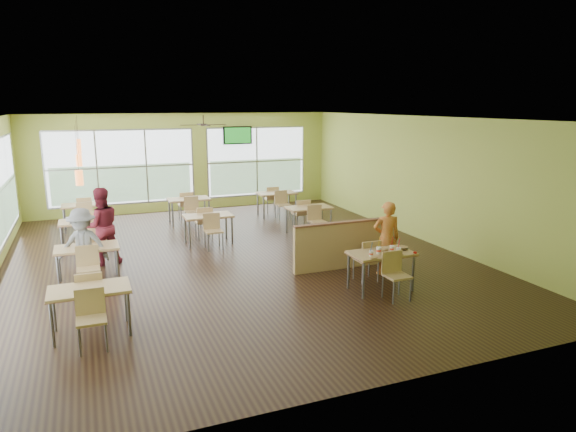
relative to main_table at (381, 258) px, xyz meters
The scene contains 20 objects.
room 3.73m from the main_table, 123.69° to the left, with size 12.00×12.04×3.20m.
window_bays 7.70m from the main_table, 127.41° to the left, with size 9.24×10.24×2.38m.
main_table is the anchor object (origin of this frame).
half_wall_divider 1.45m from the main_table, 90.00° to the left, with size 2.40×0.14×1.04m.
dining_tables 5.61m from the main_table, 122.91° to the left, with size 6.92×8.72×0.87m.
pendant_lights 6.62m from the main_table, 144.75° to the left, with size 0.11×7.31×0.86m.
ceiling_fan 6.73m from the main_table, 108.43° to the left, with size 1.25×1.25×0.29m.
tv_backwall 9.08m from the main_table, 91.29° to the left, with size 1.00×0.07×0.60m.
man_plaid 0.98m from the main_table, 52.00° to the left, with size 0.57×0.37×1.55m, color #CE4616.
patron_maroon 6.12m from the main_table, 142.97° to the left, with size 0.84×0.66×1.73m, color maroon.
patron_grey 5.82m from the main_table, 154.83° to the left, with size 0.99×0.57×1.53m, color slate.
cup_blue 0.42m from the main_table, 151.79° to the right, with size 0.08×0.08×0.29m.
cup_yellow 0.24m from the main_table, 144.67° to the right, with size 0.10×0.10×0.36m.
cup_red_near 0.27m from the main_table, 18.02° to the right, with size 0.09×0.09×0.33m.
cup_red_far 0.37m from the main_table, 43.62° to the right, with size 0.09×0.09×0.33m.
food_basket 0.50m from the main_table, ahead, with size 0.24×0.24×0.05m.
ketchup_cup 0.64m from the main_table, 28.61° to the right, with size 0.07×0.07×0.03m, color #B50602.
wrapper_left 0.48m from the main_table, 139.70° to the right, with size 0.16×0.14×0.04m, color #A87F51.
wrapper_mid 0.18m from the main_table, 45.10° to the left, with size 0.22×0.20×0.05m, color #A87F51.
wrapper_right 0.39m from the main_table, 54.59° to the right, with size 0.13×0.12×0.03m, color #A87F51.
Camera 1 is at (-3.12, -11.03, 3.52)m, focal length 32.00 mm.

